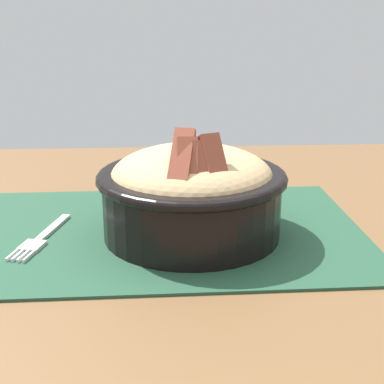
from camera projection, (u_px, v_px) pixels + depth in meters
name	position (u px, v px, depth m)	size (l,w,h in m)	color
table	(185.00, 288.00, 0.63)	(1.26, 0.84, 0.75)	brown
placemat	(160.00, 231.00, 0.62)	(0.45, 0.29, 0.00)	#1E422D
bowl	(192.00, 191.00, 0.58)	(0.20, 0.20, 0.13)	black
fork	(41.00, 238.00, 0.59)	(0.05, 0.13, 0.00)	silver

